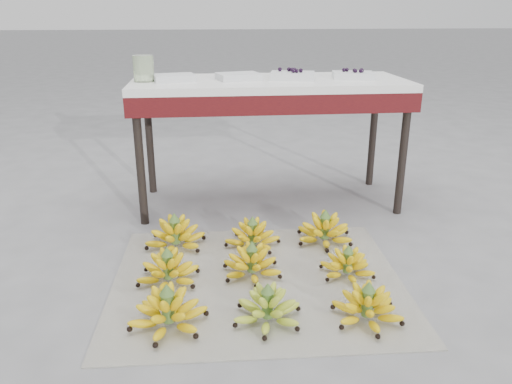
{
  "coord_description": "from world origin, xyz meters",
  "views": [
    {
      "loc": [
        -0.31,
        -1.93,
        1.12
      ],
      "look_at": [
        -0.07,
        0.31,
        0.29
      ],
      "focal_mm": 35.0,
      "sensor_mm": 36.0,
      "label": 1
    }
  ],
  "objects": [
    {
      "name": "glass_jar",
      "position": [
        -0.63,
        0.9,
        0.82
      ],
      "size": [
        0.13,
        0.13,
        0.14
      ],
      "primitive_type": "cylinder",
      "rotation": [
        0.0,
        0.0,
        0.23
      ],
      "color": "#D9F0BF",
      "rests_on": "vendor_table"
    },
    {
      "name": "bunch_back_right",
      "position": [
        0.28,
        0.32,
        0.07
      ],
      "size": [
        0.38,
        0.38,
        0.18
      ],
      "rotation": [
        0.0,
        0.0,
        0.38
      ],
      "color": "#FFDF00",
      "rests_on": "newspaper_mat"
    },
    {
      "name": "vendor_table",
      "position": [
        0.07,
        0.93,
        0.66
      ],
      "size": [
        1.55,
        0.62,
        0.75
      ],
      "color": "black",
      "rests_on": "ground"
    },
    {
      "name": "bunch_mid_left",
      "position": [
        -0.49,
        0.0,
        0.06
      ],
      "size": [
        0.31,
        0.31,
        0.17
      ],
      "rotation": [
        0.0,
        0.0,
        -0.14
      ],
      "color": "#FFDF00",
      "rests_on": "newspaper_mat"
    },
    {
      "name": "bunch_front_left",
      "position": [
        -0.47,
        -0.33,
        0.07
      ],
      "size": [
        0.3,
        0.3,
        0.18
      ],
      "rotation": [
        0.0,
        0.0,
        0.03
      ],
      "color": "#FFDF00",
      "rests_on": "newspaper_mat"
    },
    {
      "name": "tray_left",
      "position": [
        -0.11,
        0.92,
        0.76
      ],
      "size": [
        0.27,
        0.22,
        0.04
      ],
      "color": "silver",
      "rests_on": "vendor_table"
    },
    {
      "name": "newspaper_mat",
      "position": [
        -0.1,
        -0.03,
        0.0
      ],
      "size": [
        1.28,
        1.09,
        0.01
      ],
      "primitive_type": "cube",
      "rotation": [
        0.0,
        0.0,
        -0.03
      ],
      "color": "white",
      "rests_on": "ground"
    },
    {
      "name": "bunch_front_right",
      "position": [
        0.28,
        -0.36,
        0.06
      ],
      "size": [
        0.31,
        0.31,
        0.16
      ],
      "rotation": [
        0.0,
        0.0,
        0.17
      ],
      "color": "#FFDF00",
      "rests_on": "newspaper_mat"
    },
    {
      "name": "bunch_mid_right",
      "position": [
        0.3,
        -0.02,
        0.06
      ],
      "size": [
        0.28,
        0.28,
        0.15
      ],
      "rotation": [
        0.0,
        0.0,
        0.19
      ],
      "color": "#FFDF00",
      "rests_on": "newspaper_mat"
    },
    {
      "name": "tray_far_left",
      "position": [
        -0.47,
        0.91,
        0.76
      ],
      "size": [
        0.25,
        0.21,
        0.04
      ],
      "color": "silver",
      "rests_on": "vendor_table"
    },
    {
      "name": "bunch_front_center",
      "position": [
        -0.1,
        -0.33,
        0.06
      ],
      "size": [
        0.31,
        0.31,
        0.16
      ],
      "rotation": [
        0.0,
        0.0,
        -0.18
      ],
      "color": "#86A821",
      "rests_on": "newspaper_mat"
    },
    {
      "name": "tray_far_right",
      "position": [
        0.55,
        0.91,
        0.77
      ],
      "size": [
        0.25,
        0.2,
        0.06
      ],
      "color": "silver",
      "rests_on": "vendor_table"
    },
    {
      "name": "bunch_back_left",
      "position": [
        -0.47,
        0.34,
        0.07
      ],
      "size": [
        0.35,
        0.35,
        0.18
      ],
      "rotation": [
        0.0,
        0.0,
        -0.21
      ],
      "color": "#FFDF00",
      "rests_on": "newspaper_mat"
    },
    {
      "name": "tray_right",
      "position": [
        0.2,
        0.92,
        0.77
      ],
      "size": [
        0.28,
        0.23,
        0.06
      ],
      "color": "silver",
      "rests_on": "vendor_table"
    },
    {
      "name": "ground",
      "position": [
        0.0,
        0.0,
        0.0
      ],
      "size": [
        60.0,
        60.0,
        0.0
      ],
      "primitive_type": "plane",
      "color": "slate",
      "rests_on": "ground"
    },
    {
      "name": "bunch_back_center",
      "position": [
        -0.09,
        0.3,
        0.06
      ],
      "size": [
        0.35,
        0.35,
        0.16
      ],
      "rotation": [
        0.0,
        0.0,
        -0.39
      ],
      "color": "#FFDF00",
      "rests_on": "newspaper_mat"
    },
    {
      "name": "bunch_mid_center",
      "position": [
        -0.12,
        0.02,
        0.06
      ],
      "size": [
        0.32,
        0.32,
        0.16
      ],
      "rotation": [
        0.0,
        0.0,
        0.24
      ],
      "color": "#FFDF00",
      "rests_on": "newspaper_mat"
    }
  ]
}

